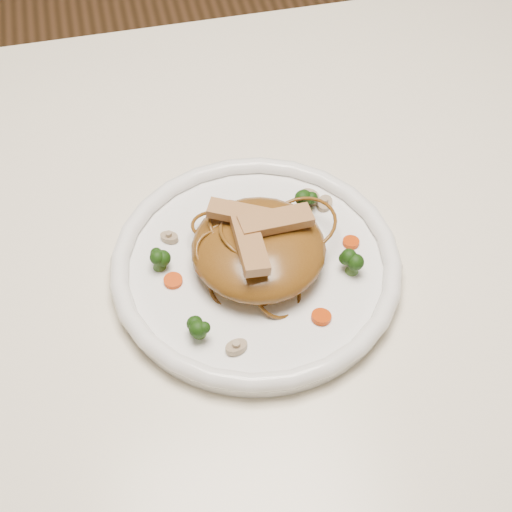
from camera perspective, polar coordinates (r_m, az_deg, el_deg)
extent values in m
plane|color=#4E331A|center=(1.48, 0.12, -16.78)|extent=(4.00, 4.00, 0.00)
cube|color=#EDE2C9|center=(0.85, 0.20, 1.89)|extent=(1.20, 0.80, 0.04)
cylinder|color=brown|center=(1.51, 17.57, 5.60)|extent=(0.06, 0.06, 0.71)
cylinder|color=white|center=(0.78, 0.00, -1.01)|extent=(0.34, 0.34, 0.02)
ellipsoid|color=brown|center=(0.76, 0.20, 0.61)|extent=(0.14, 0.14, 0.05)
cube|color=tan|center=(0.74, 1.54, 2.73)|extent=(0.08, 0.03, 0.01)
cube|color=tan|center=(0.75, -1.24, 3.32)|extent=(0.07, 0.05, 0.01)
cube|color=tan|center=(0.72, -0.48, 0.98)|extent=(0.03, 0.08, 0.01)
cylinder|color=#C04207|center=(0.82, 2.47, 3.46)|extent=(0.02, 0.02, 0.00)
cylinder|color=#C04207|center=(0.77, -6.42, -1.91)|extent=(0.02, 0.02, 0.00)
cylinder|color=#C04207|center=(0.80, 7.35, 1.06)|extent=(0.02, 0.02, 0.00)
cylinder|color=#C04207|center=(0.82, -3.15, 3.44)|extent=(0.02, 0.02, 0.00)
cylinder|color=#C04207|center=(0.74, 5.06, -4.70)|extent=(0.02, 0.02, 0.00)
cylinder|color=#BDAD8E|center=(0.72, -1.53, -7.05)|extent=(0.03, 0.03, 0.01)
cylinder|color=#BDAD8E|center=(0.83, 5.32, 4.06)|extent=(0.03, 0.03, 0.01)
cylinder|color=#BDAD8E|center=(0.80, -6.71, 1.43)|extent=(0.03, 0.03, 0.01)
cylinder|color=#BDAD8E|center=(0.84, 4.20, 4.55)|extent=(0.03, 0.03, 0.01)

